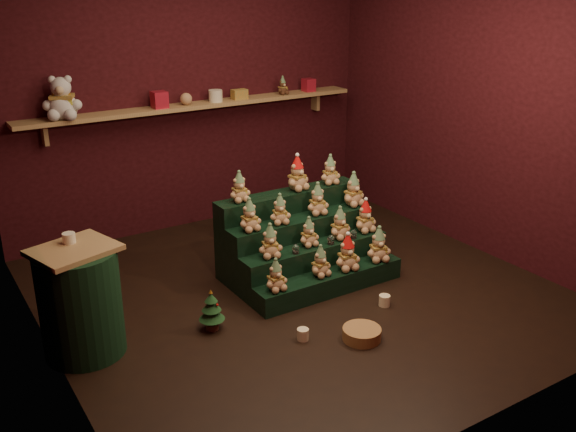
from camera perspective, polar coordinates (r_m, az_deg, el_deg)
ground at (r=5.51m, az=0.96°, el=-6.80°), size 4.00×4.00×0.00m
back_wall at (r=6.79m, az=-8.71°, el=10.78°), size 4.00×0.10×2.80m
front_wall at (r=3.56m, az=19.57°, el=0.71°), size 4.00×0.10×2.80m
left_wall at (r=4.28m, az=-22.55°, el=3.58°), size 0.10×4.00×2.80m
right_wall at (r=6.36m, az=16.87°, el=9.48°), size 0.10×4.00×2.80m
back_shelf at (r=6.65m, az=-8.03°, el=9.68°), size 3.60×0.26×0.24m
riser_tier_front at (r=5.48m, az=3.74°, el=-5.93°), size 1.40×0.22×0.18m
riser_tier_midfront at (r=5.60m, az=2.43°, el=-4.26°), size 1.40×0.22×0.36m
riser_tier_midback at (r=5.73m, az=1.19°, el=-2.66°), size 1.40×0.22×0.54m
riser_tier_back at (r=5.87m, az=0.01°, el=-1.14°), size 1.40×0.22×0.72m
teddy_0 at (r=5.10m, az=-1.10°, el=-5.26°), size 0.19×0.18×0.26m
teddy_1 at (r=5.34m, az=2.89°, el=-4.02°), size 0.21×0.20×0.27m
teddy_2 at (r=5.46m, az=5.30°, el=-3.23°), size 0.25×0.23×0.31m
teddy_3 at (r=5.66m, az=8.06°, el=-2.49°), size 0.27×0.25×0.31m
teddy_4 at (r=5.24m, az=-1.61°, el=-2.22°), size 0.24×0.23×0.28m
teddy_5 at (r=5.47m, az=1.85°, el=-1.42°), size 0.18×0.16×0.25m
teddy_6 at (r=5.63m, az=4.62°, el=-0.62°), size 0.22×0.20×0.29m
teddy_7 at (r=5.80m, az=6.88°, el=-0.00°), size 0.21×0.19×0.30m
teddy_8 at (r=5.31m, az=-3.45°, el=0.10°), size 0.20×0.18×0.27m
teddy_9 at (r=5.46m, az=-0.73°, el=0.61°), size 0.22×0.20×0.26m
teddy_10 at (r=5.67m, az=2.64°, el=1.53°), size 0.23×0.21×0.28m
teddy_11 at (r=5.91m, az=5.82°, el=2.37°), size 0.24×0.22×0.31m
teddy_12 at (r=5.47m, az=-4.35°, el=2.61°), size 0.19×0.18×0.26m
teddy_13 at (r=5.74m, az=0.82°, el=3.82°), size 0.26×0.24×0.31m
teddy_14 at (r=5.93m, az=3.76°, el=4.13°), size 0.22×0.20×0.27m
snow_globe_a at (r=5.34m, az=0.69°, el=-2.94°), size 0.06×0.06×0.08m
snow_globe_b at (r=5.53m, az=3.83°, el=-2.12°), size 0.06×0.06×0.08m
snow_globe_c at (r=5.67m, az=5.84°, el=-1.61°), size 0.06×0.06×0.08m
side_table at (r=4.74m, az=-17.97°, el=-7.26°), size 0.63×0.57×0.81m
table_ornament at (r=4.65m, az=-18.90°, el=-1.86°), size 0.09×0.09×0.07m
mini_christmas_tree at (r=4.93m, az=-6.81°, el=-8.31°), size 0.20×0.20×0.34m
mug_left at (r=4.83m, az=1.33°, el=-10.47°), size 0.09×0.09×0.09m
mug_right at (r=5.34m, az=8.57°, el=-7.44°), size 0.09×0.09×0.09m
wicker_basket at (r=4.86m, az=6.58°, el=-10.36°), size 0.34×0.34×0.09m
white_bear at (r=6.15m, az=-19.51°, el=10.36°), size 0.44×0.42×0.48m
brown_bear at (r=7.06m, az=-0.48°, el=11.52°), size 0.15×0.14×0.19m
gift_tin_red_a at (r=6.45m, az=-11.36°, el=10.10°), size 0.14×0.14×0.16m
gift_tin_cream at (r=6.69m, az=-6.45°, el=10.57°), size 0.14×0.14×0.12m
gift_tin_red_b at (r=7.26m, az=1.84°, el=11.56°), size 0.12×0.12×0.14m
shelf_plush_ball at (r=6.56m, az=-9.05°, el=10.24°), size 0.12×0.12×0.12m
scarf_gift_box at (r=6.82m, az=-4.34°, el=10.74°), size 0.16×0.10×0.10m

